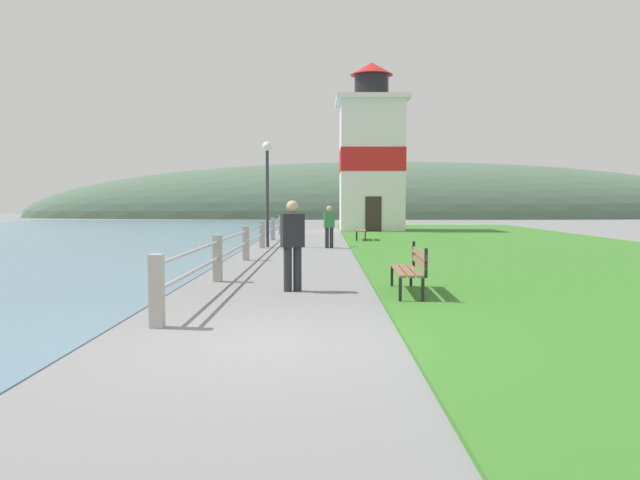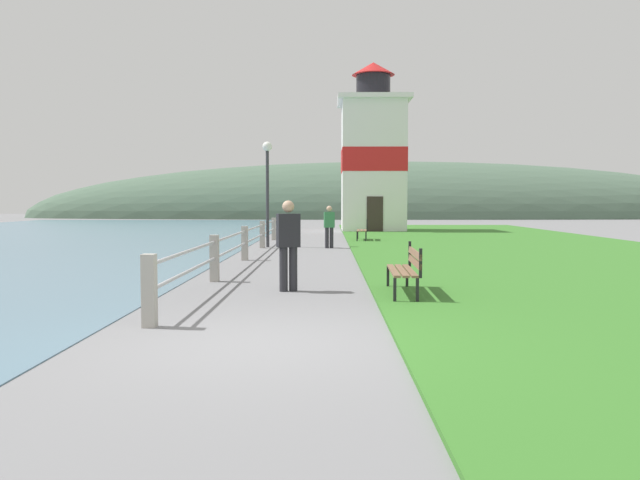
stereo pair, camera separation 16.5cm
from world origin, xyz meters
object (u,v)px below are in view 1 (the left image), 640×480
at_px(lighthouse, 371,158).
at_px(lamp_post, 267,174).
at_px(person_strolling, 293,242).
at_px(park_bench_near, 411,267).
at_px(park_bench_midway, 363,229).
at_px(person_by_railing, 329,225).

bearing_deg(lighthouse, lamp_post, -110.75).
bearing_deg(lighthouse, person_strolling, -97.79).
bearing_deg(lamp_post, park_bench_near, -73.32).
bearing_deg(person_strolling, park_bench_near, -124.18).
relative_size(park_bench_midway, lamp_post, 0.42).
xyz_separation_m(park_bench_near, park_bench_midway, (0.14, 15.75, -0.00)).
height_order(park_bench_near, person_by_railing, person_by_railing).
distance_m(park_bench_midway, lamp_post, 5.59).
distance_m(park_bench_near, person_by_railing, 11.84).
height_order(person_strolling, person_by_railing, person_strolling).
relative_size(person_strolling, person_by_railing, 1.11).
relative_size(lighthouse, person_by_railing, 6.23).
xyz_separation_m(park_bench_near, lamp_post, (-3.69, 12.32, 2.20)).
relative_size(lighthouse, person_strolling, 5.61).
xyz_separation_m(park_bench_midway, person_strolling, (-2.31, -15.10, 0.40)).
height_order(person_by_railing, lamp_post, lamp_post).
xyz_separation_m(park_bench_near, person_by_railing, (-1.37, 11.76, 0.31)).
xyz_separation_m(lighthouse, person_by_railing, (-2.56, -13.46, -3.42)).
relative_size(park_bench_near, person_by_railing, 1.23).
xyz_separation_m(park_bench_near, lighthouse, (1.19, 25.22, 3.73)).
distance_m(park_bench_near, park_bench_midway, 15.75).
xyz_separation_m(lighthouse, lamp_post, (-4.88, -12.89, -1.53)).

